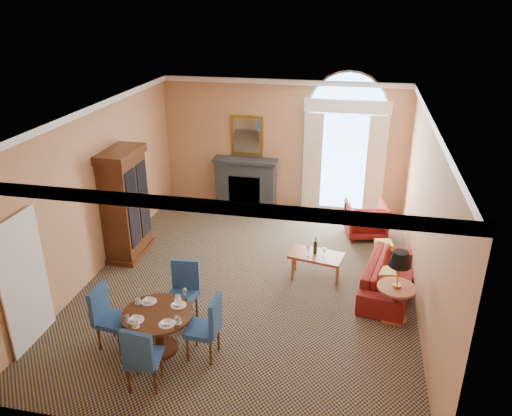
% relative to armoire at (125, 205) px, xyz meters
% --- Properties ---
extents(ground, '(7.50, 7.50, 0.00)m').
position_rel_armoire_xyz_m(ground, '(2.72, -0.56, -1.09)').
color(ground, '#111538').
rests_on(ground, ground).
extents(room_envelope, '(6.04, 7.52, 3.45)m').
position_rel_armoire_xyz_m(room_envelope, '(2.69, 0.11, 1.42)').
color(room_envelope, tan).
rests_on(room_envelope, ground).
extents(armoire, '(0.65, 1.15, 2.26)m').
position_rel_armoire_xyz_m(armoire, '(0.00, 0.00, 0.00)').
color(armoire, '#3A1C0D').
rests_on(armoire, ground).
extents(dining_table, '(1.07, 1.07, 0.87)m').
position_rel_armoire_xyz_m(dining_table, '(1.79, -2.78, -0.58)').
color(dining_table, '#3A1C0D').
rests_on(dining_table, ground).
extents(dining_chair_north, '(0.52, 0.53, 1.03)m').
position_rel_armoire_xyz_m(dining_chair_north, '(1.88, -1.90, -0.50)').
color(dining_chair_north, navy).
rests_on(dining_chair_north, ground).
extents(dining_chair_south, '(0.52, 0.53, 1.03)m').
position_rel_armoire_xyz_m(dining_chair_south, '(1.89, -3.62, -0.50)').
color(dining_chair_south, navy).
rests_on(dining_chair_south, ground).
extents(dining_chair_east, '(0.49, 0.48, 1.03)m').
position_rel_armoire_xyz_m(dining_chair_east, '(2.58, -2.77, -0.50)').
color(dining_chair_east, navy).
rests_on(dining_chair_east, ground).
extents(dining_chair_west, '(0.52, 0.52, 1.03)m').
position_rel_armoire_xyz_m(dining_chair_west, '(1.00, -2.83, -0.50)').
color(dining_chair_west, navy).
rests_on(dining_chair_west, ground).
extents(sofa, '(1.18, 2.15, 0.59)m').
position_rel_armoire_xyz_m(sofa, '(5.27, -0.37, -0.79)').
color(sofa, maroon).
rests_on(sofa, ground).
extents(armchair, '(1.01, 1.03, 0.79)m').
position_rel_armoire_xyz_m(armchair, '(4.82, 1.86, -0.70)').
color(armchair, maroon).
rests_on(armchair, ground).
extents(coffee_table, '(1.08, 0.73, 0.85)m').
position_rel_armoire_xyz_m(coffee_table, '(3.91, -0.18, -0.63)').
color(coffee_table, '#AD5734').
rests_on(coffee_table, ground).
extents(side_table, '(0.63, 0.63, 1.25)m').
position_rel_armoire_xyz_m(side_table, '(5.32, -1.24, -0.30)').
color(side_table, '#AD5734').
rests_on(side_table, ground).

